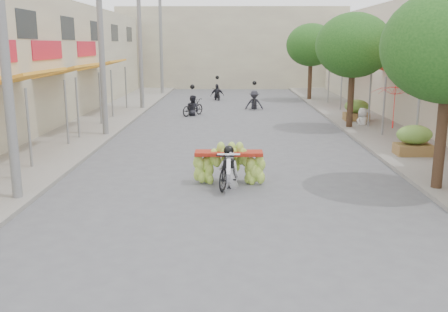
# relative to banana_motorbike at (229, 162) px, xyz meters

# --- Properties ---
(ground) EXTENTS (120.00, 120.00, 0.00)m
(ground) POSITION_rel_banana_motorbike_xyz_m (0.14, -4.50, -0.67)
(ground) COLOR #545459
(ground) RESTS_ON ground
(sidewalk_left) EXTENTS (4.00, 60.00, 0.12)m
(sidewalk_left) POSITION_rel_banana_motorbike_xyz_m (-6.86, 10.50, -0.61)
(sidewalk_left) COLOR gray
(sidewalk_left) RESTS_ON ground
(sidewalk_right) EXTENTS (4.00, 60.00, 0.12)m
(sidewalk_right) POSITION_rel_banana_motorbike_xyz_m (7.14, 10.50, -0.61)
(sidewalk_right) COLOR gray
(sidewalk_right) RESTS_ON ground
(far_building) EXTENTS (20.00, 6.00, 7.00)m
(far_building) POSITION_rel_banana_motorbike_xyz_m (0.14, 33.50, 2.83)
(far_building) COLOR #B7AE90
(far_building) RESTS_ON ground
(utility_pole_near) EXTENTS (0.60, 0.24, 8.00)m
(utility_pole_near) POSITION_rel_banana_motorbike_xyz_m (-5.26, -1.50, 3.36)
(utility_pole_near) COLOR slate
(utility_pole_near) RESTS_ON ground
(utility_pole_mid) EXTENTS (0.60, 0.24, 8.00)m
(utility_pole_mid) POSITION_rel_banana_motorbike_xyz_m (-5.26, 7.50, 3.36)
(utility_pole_mid) COLOR slate
(utility_pole_mid) RESTS_ON ground
(utility_pole_far) EXTENTS (0.60, 0.24, 8.00)m
(utility_pole_far) POSITION_rel_banana_motorbike_xyz_m (-5.26, 16.50, 3.36)
(utility_pole_far) COLOR slate
(utility_pole_far) RESTS_ON ground
(utility_pole_back) EXTENTS (0.60, 0.24, 8.00)m
(utility_pole_back) POSITION_rel_banana_motorbike_xyz_m (-5.26, 25.50, 3.36)
(utility_pole_back) COLOR slate
(utility_pole_back) RESTS_ON ground
(street_tree_mid) EXTENTS (3.40, 3.40, 5.25)m
(street_tree_mid) POSITION_rel_banana_motorbike_xyz_m (5.54, 9.50, 3.11)
(street_tree_mid) COLOR #3A2719
(street_tree_mid) RESTS_ON ground
(street_tree_far) EXTENTS (3.40, 3.40, 5.25)m
(street_tree_far) POSITION_rel_banana_motorbike_xyz_m (5.54, 21.50, 3.11)
(street_tree_far) COLOR #3A2719
(street_tree_far) RESTS_ON ground
(produce_crate_mid) EXTENTS (1.20, 0.88, 1.16)m
(produce_crate_mid) POSITION_rel_banana_motorbike_xyz_m (6.34, 3.50, 0.04)
(produce_crate_mid) COLOR brown
(produce_crate_mid) RESTS_ON ground
(produce_crate_far) EXTENTS (1.20, 0.88, 1.16)m
(produce_crate_far) POSITION_rel_banana_motorbike_xyz_m (6.34, 11.50, 0.04)
(produce_crate_far) COLOR brown
(produce_crate_far) RESTS_ON ground
(banana_motorbike) EXTENTS (2.20, 1.90, 1.96)m
(banana_motorbike) POSITION_rel_banana_motorbike_xyz_m (0.00, 0.00, 0.00)
(banana_motorbike) COLOR black
(banana_motorbike) RESTS_ON ground
(market_umbrella) EXTENTS (2.22, 2.22, 1.62)m
(market_umbrella) POSITION_rel_banana_motorbike_xyz_m (6.10, 5.03, 1.74)
(market_umbrella) COLOR red
(market_umbrella) RESTS_ON ground
(pedestrian) EXTENTS (0.88, 0.86, 1.57)m
(pedestrian) POSITION_rel_banana_motorbike_xyz_m (6.32, 10.22, 0.24)
(pedestrian) COLOR white
(pedestrian) RESTS_ON ground
(bg_motorbike_a) EXTENTS (1.39, 1.69, 1.95)m
(bg_motorbike_a) POSITION_rel_banana_motorbike_xyz_m (-2.04, 13.94, 0.07)
(bg_motorbike_a) COLOR black
(bg_motorbike_a) RESTS_ON ground
(bg_motorbike_b) EXTENTS (1.07, 1.63, 1.95)m
(bg_motorbike_b) POSITION_rel_banana_motorbike_xyz_m (1.48, 16.71, 0.19)
(bg_motorbike_b) COLOR black
(bg_motorbike_b) RESTS_ON ground
(bg_motorbike_c) EXTENTS (1.07, 1.50, 1.95)m
(bg_motorbike_c) POSITION_rel_banana_motorbike_xyz_m (-0.88, 21.80, 0.17)
(bg_motorbike_c) COLOR black
(bg_motorbike_c) RESTS_ON ground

